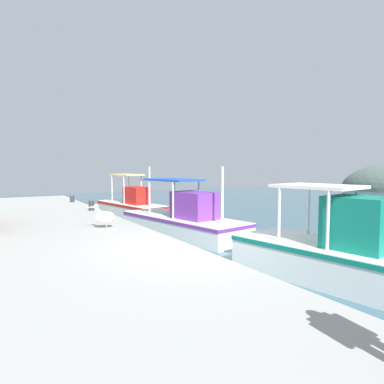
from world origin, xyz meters
TOP-DOWN VIEW (x-y plane):
  - fishing_boat_nearest at (-11.32, 2.53)m, footprint 5.59×2.53m
  - fishing_boat_second at (-4.81, 2.37)m, footprint 6.52×3.09m
  - fishing_boat_third at (2.15, 2.88)m, footprint 5.34×2.90m
  - pelican at (-3.80, -1.24)m, footprint 0.51×0.97m
  - mooring_bollard_nearest at (-13.00, -0.45)m, footprint 0.25×0.25m
  - mooring_bollard_second at (-8.67, -0.45)m, footprint 0.25×0.25m

SIDE VIEW (x-z plane):
  - fishing_boat_nearest at x=-11.32m, z-range -0.84..2.01m
  - fishing_boat_second at x=-4.81m, z-range -0.81..2.06m
  - fishing_boat_third at x=2.15m, z-range -0.81..2.25m
  - mooring_bollard_nearest at x=-13.00m, z-range 0.80..1.16m
  - mooring_bollard_second at x=-8.67m, z-range 0.80..1.25m
  - pelican at x=-3.80m, z-range 0.79..1.61m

